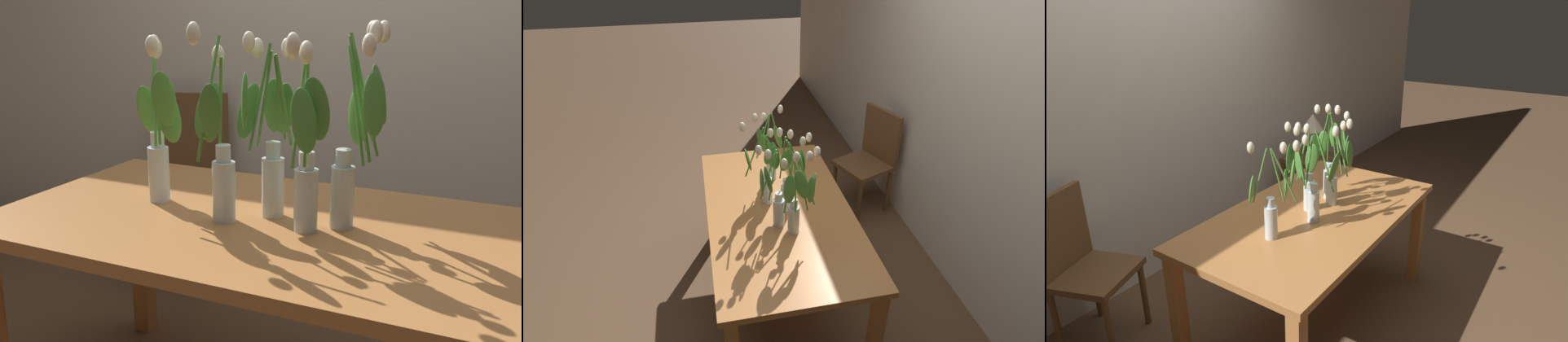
{
  "view_description": "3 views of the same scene",
  "coord_description": "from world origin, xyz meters",
  "views": [
    {
      "loc": [
        0.73,
        -1.55,
        1.35
      ],
      "look_at": [
        -0.02,
        0.04,
        0.88
      ],
      "focal_mm": 41.9,
      "sensor_mm": 36.0,
      "label": 1
    },
    {
      "loc": [
        2.13,
        -0.42,
        2.36
      ],
      "look_at": [
        -0.09,
        0.05,
        0.96
      ],
      "focal_mm": 29.28,
      "sensor_mm": 36.0,
      "label": 2
    },
    {
      "loc": [
        -1.97,
        -1.26,
        1.9
      ],
      "look_at": [
        0.02,
        0.06,
        0.98
      ],
      "focal_mm": 30.24,
      "sensor_mm": 36.0,
      "label": 3
    }
  ],
  "objects": [
    {
      "name": "tulip_vase_2",
      "position": [
        -0.37,
        0.01,
        0.95
      ],
      "size": [
        0.24,
        0.24,
        0.54
      ],
      "color": "silver",
      "rests_on": "dining_table"
    },
    {
      "name": "dining_chair",
      "position": [
        -0.89,
        1.0,
        0.52
      ],
      "size": [
        0.52,
        0.52,
        0.93
      ],
      "color": "brown",
      "rests_on": "ground"
    },
    {
      "name": "tulip_vase_0",
      "position": [
        -0.1,
        -0.07,
        0.93
      ],
      "size": [
        0.18,
        0.24,
        0.58
      ],
      "color": "silver",
      "rests_on": "dining_table"
    },
    {
      "name": "ground_plane",
      "position": [
        0.0,
        0.0,
        0.0
      ],
      "size": [
        18.0,
        18.0,
        0.0
      ],
      "primitive_type": "plane",
      "color": "brown"
    },
    {
      "name": "dining_table",
      "position": [
        0.0,
        0.0,
        0.65
      ],
      "size": [
        1.6,
        0.9,
        0.74
      ],
      "color": "#B7753D",
      "rests_on": "ground"
    },
    {
      "name": "tulip_vase_4",
      "position": [
        0.16,
        -0.06,
        0.93
      ],
      "size": [
        0.13,
        0.16,
        0.55
      ],
      "color": "silver",
      "rests_on": "dining_table"
    },
    {
      "name": "tulip_vase_3",
      "position": [
        -0.01,
        0.07,
        0.97
      ],
      "size": [
        0.17,
        0.26,
        0.55
      ],
      "color": "silver",
      "rests_on": "dining_table"
    },
    {
      "name": "tulip_vase_1",
      "position": [
        0.26,
        0.06,
        0.98
      ],
      "size": [
        0.16,
        0.23,
        0.58
      ],
      "color": "silver",
      "rests_on": "dining_table"
    },
    {
      "name": "room_wall_rear",
      "position": [
        0.0,
        1.29,
        1.35
      ],
      "size": [
        9.0,
        0.1,
        2.7
      ],
      "primitive_type": "cube",
      "color": "silver",
      "rests_on": "ground"
    }
  ]
}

